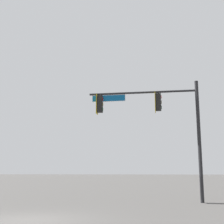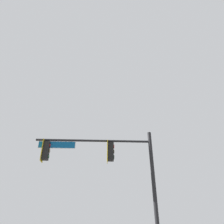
% 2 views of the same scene
% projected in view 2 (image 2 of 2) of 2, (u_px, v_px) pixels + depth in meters
% --- Properties ---
extents(signal_pole_near, '(6.96, 0.57, 7.38)m').
position_uv_depth(signal_pole_near, '(110.00, 167.00, 12.41)').
color(signal_pole_near, black).
rests_on(signal_pole_near, ground_plane).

